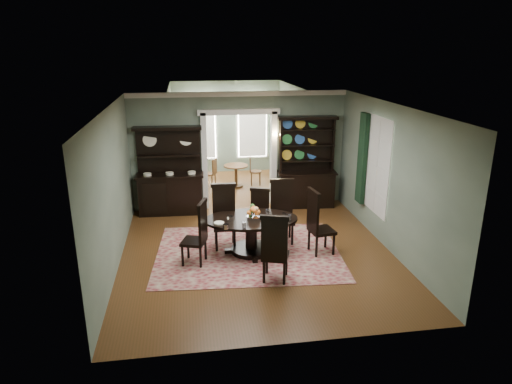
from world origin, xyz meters
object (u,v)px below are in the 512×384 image
(welsh_dresser, at_px, (306,174))
(dining_table, at_px, (251,229))
(sideboard, at_px, (170,184))
(parlor_table, at_px, (236,173))

(welsh_dresser, bearing_deg, dining_table, -120.36)
(dining_table, distance_m, welsh_dresser, 3.24)
(dining_table, height_order, sideboard, sideboard)
(welsh_dresser, relative_size, parlor_table, 3.28)
(sideboard, relative_size, parlor_table, 3.04)
(dining_table, distance_m, sideboard, 3.14)
(sideboard, xyz_separation_m, welsh_dresser, (3.52, -0.00, 0.09))
(parlor_table, bearing_deg, sideboard, -133.91)
(sideboard, distance_m, welsh_dresser, 3.52)
(welsh_dresser, height_order, parlor_table, welsh_dresser)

